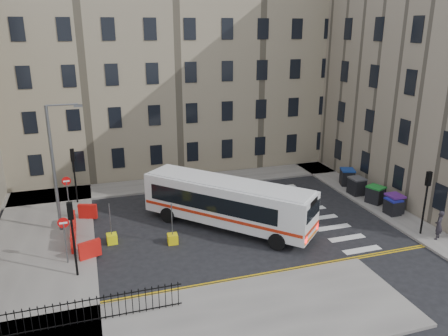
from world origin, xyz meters
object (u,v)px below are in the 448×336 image
wheelie_bin_b (394,203)px  wheelie_bin_e (347,177)px  bollard_yellow (112,239)px  streetlamp (53,167)px  bus (227,202)px  wheelie_bin_c (375,194)px  bollard_chevron (173,239)px  pedestrian (439,225)px  wheelie_bin_a (393,206)px  wheelie_bin_d (357,186)px

wheelie_bin_b → wheelie_bin_e: bearing=89.8°
wheelie_bin_e → bollard_yellow: bearing=-147.5°
streetlamp → wheelie_bin_b: streetlamp is taller
bus → wheelie_bin_c: (11.60, 0.29, -1.00)m
bollard_chevron → streetlamp: bearing=149.9°
streetlamp → wheelie_bin_c: streetlamp is taller
bollard_chevron → wheelie_bin_b: bearing=-1.5°
wheelie_bin_b → pedestrian: 4.24m
bollard_yellow → wheelie_bin_b: bearing=-4.7°
streetlamp → bollard_chevron: 8.54m
wheelie_bin_a → bollard_chevron: bearing=176.1°
wheelie_bin_c → wheelie_bin_d: 1.98m
wheelie_bin_b → bollard_chevron: bearing=178.5°
streetlamp → wheelie_bin_b: 22.82m
wheelie_bin_c → bollard_chevron: bearing=162.9°
wheelie_bin_d → streetlamp: bearing=177.4°
pedestrian → wheelie_bin_a: bearing=-119.1°
bollard_yellow → pedestrian: bearing=-16.9°
wheelie_bin_a → wheelie_bin_d: size_ratio=0.85×
wheelie_bin_c → wheelie_bin_e: (0.20, 4.03, 0.03)m
bus → wheelie_bin_c: bus is taller
bollard_chevron → pedestrian: bearing=-16.7°
wheelie_bin_e → pedestrian: (-0.15, -10.14, 0.25)m
bus → wheelie_bin_a: bearing=-52.3°
pedestrian → bus: bearing=-58.1°
wheelie_bin_e → bollard_chevron: (-15.66, -5.50, -0.52)m
bus → wheelie_bin_b: bus is taller
wheelie_bin_a → bollard_chevron: size_ratio=1.88×
streetlamp → wheelie_bin_c: size_ratio=5.59×
bollard_chevron → wheelie_bin_c: bearing=5.4°
bus → wheelie_bin_e: bearing=-23.1°
wheelie_bin_c → wheelie_bin_e: bearing=64.6°
bus → wheelie_bin_a: 11.68m
wheelie_bin_d → pedestrian: size_ratio=0.72×
wheelie_bin_e → bollard_yellow: 19.66m
wheelie_bin_c → bollard_yellow: (-18.97, -0.32, -0.50)m
wheelie_bin_e → bollard_chevron: 16.61m
wheelie_bin_a → wheelie_bin_b: bearing=38.6°
wheelie_bin_b → wheelie_bin_d: 3.86m
wheelie_bin_c → bollard_chevron: (-15.46, -1.47, -0.50)m
wheelie_bin_a → bollard_chevron: wheelie_bin_a is taller
streetlamp → wheelie_bin_c: 22.37m
bus → bollard_yellow: bus is taller
wheelie_bin_a → wheelie_bin_c: size_ratio=0.78×
wheelie_bin_a → wheelie_bin_b: size_ratio=0.87×
wheelie_bin_e → pedestrian: bearing=-71.1°
wheelie_bin_b → bollard_chevron: size_ratio=2.16×
wheelie_bin_c → bollard_chevron: size_ratio=2.43×
wheelie_bin_b → bollard_yellow: bearing=175.3°
wheelie_bin_b → bollard_yellow: 19.22m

